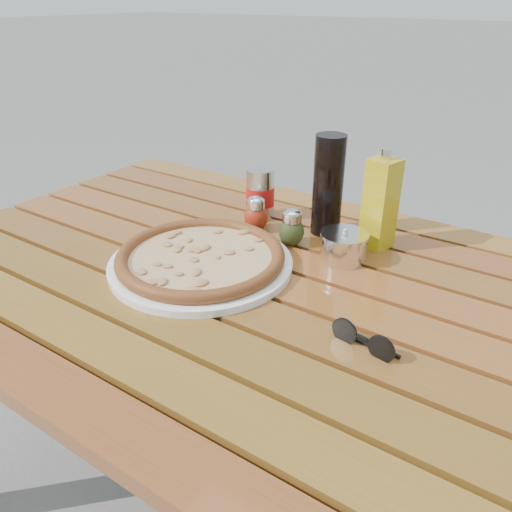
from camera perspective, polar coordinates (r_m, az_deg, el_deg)
The scene contains 10 objects.
table at distance 1.00m, azimuth -0.64°, elevation -5.83°, with size 1.40×0.90×0.75m.
plate at distance 0.99m, azimuth -6.30°, elevation -0.85°, with size 0.36×0.36×0.01m, color white.
pizza at distance 0.98m, azimuth -6.35°, elevation -0.05°, with size 0.40×0.40×0.03m.
pepper_shaker at distance 1.12m, azimuth -0.01°, elevation 4.81°, with size 0.06×0.06×0.08m.
oregano_shaker at distance 1.06m, azimuth 4.08°, elevation 3.20°, with size 0.06×0.06×0.08m.
dark_bottle at distance 1.10m, azimuth 8.23°, elevation 7.98°, with size 0.07×0.07×0.22m, color black.
soda_can at distance 1.18m, azimuth 0.49°, elevation 7.09°, with size 0.09×0.09×0.12m.
olive_oil_cruet at distance 1.06m, azimuth 14.01°, elevation 5.84°, with size 0.07×0.07×0.21m.
parmesan_tin at distance 1.01m, azimuth 9.98°, elevation 1.10°, with size 0.12×0.12×0.07m.
sunglasses at distance 0.78m, azimuth 12.16°, elevation -9.39°, with size 0.11×0.04×0.04m.
Camera 1 is at (0.47, -0.69, 1.23)m, focal length 35.00 mm.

